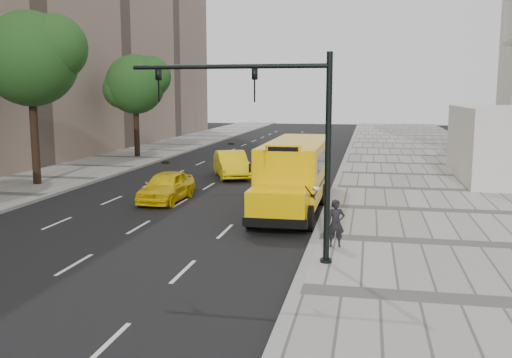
% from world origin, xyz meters
% --- Properties ---
extents(ground, '(140.00, 140.00, 0.00)m').
position_xyz_m(ground, '(0.00, 0.00, 0.00)').
color(ground, black).
rests_on(ground, ground).
extents(sidewalk_museum, '(12.00, 140.00, 0.15)m').
position_xyz_m(sidewalk_museum, '(12.00, 0.00, 0.07)').
color(sidewalk_museum, '#9A9792').
rests_on(sidewalk_museum, ground).
extents(curb_museum, '(0.30, 140.00, 0.15)m').
position_xyz_m(curb_museum, '(6.00, 0.00, 0.07)').
color(curb_museum, gray).
rests_on(curb_museum, ground).
extents(curb_far, '(0.30, 140.00, 0.15)m').
position_xyz_m(curb_far, '(-8.00, 0.00, 0.07)').
color(curb_far, gray).
rests_on(curb_far, ground).
extents(tree_b, '(5.81, 5.17, 9.63)m').
position_xyz_m(tree_b, '(-10.40, 3.18, 7.08)').
color(tree_b, black).
rests_on(tree_b, ground).
extents(tree_c, '(5.25, 4.66, 8.19)m').
position_xyz_m(tree_c, '(-10.41, 17.39, 5.90)').
color(tree_c, black).
rests_on(tree_c, ground).
extents(school_bus, '(2.96, 11.56, 3.19)m').
position_xyz_m(school_bus, '(4.50, 0.55, 1.76)').
color(school_bus, '#F6BA00').
rests_on(school_bus, ground).
extents(taxi_near, '(1.84, 4.37, 1.47)m').
position_xyz_m(taxi_near, '(-1.77, 0.29, 0.74)').
color(taxi_near, yellow).
rests_on(taxi_near, ground).
extents(taxi_far, '(3.45, 5.22, 1.63)m').
position_xyz_m(taxi_far, '(-0.58, 8.63, 0.81)').
color(taxi_far, yellow).
rests_on(taxi_far, ground).
extents(pedestrian, '(0.64, 0.49, 1.59)m').
position_xyz_m(pedestrian, '(6.78, -6.90, 0.95)').
color(pedestrian, black).
rests_on(pedestrian, sidewalk_museum).
extents(traffic_signal, '(6.18, 0.36, 6.40)m').
position_xyz_m(traffic_signal, '(5.19, -8.71, 4.09)').
color(traffic_signal, black).
rests_on(traffic_signal, ground).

